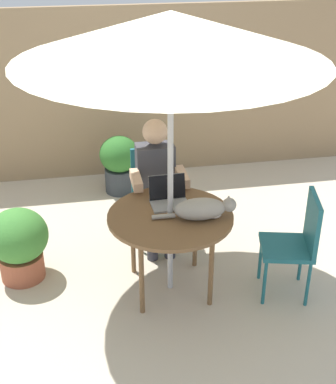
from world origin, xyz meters
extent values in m
plane|color=beige|center=(0.00, 0.00, 0.00)|extent=(14.00, 14.00, 0.00)
cube|color=#937756|center=(0.00, 2.35, 0.97)|extent=(5.38, 0.08, 1.94)
cylinder|color=brown|center=(0.00, 0.00, 0.69)|extent=(0.99, 0.99, 0.03)
cylinder|color=brown|center=(0.27, 0.27, 0.34)|extent=(0.04, 0.04, 0.67)
cylinder|color=brown|center=(-0.27, 0.27, 0.34)|extent=(0.04, 0.04, 0.67)
cylinder|color=brown|center=(-0.27, -0.27, 0.34)|extent=(0.04, 0.04, 0.67)
cylinder|color=brown|center=(0.27, -0.27, 0.34)|extent=(0.04, 0.04, 0.67)
cylinder|color=#B7B7BC|center=(0.00, 0.00, 1.03)|extent=(0.04, 0.04, 2.06)
cone|color=beige|center=(0.00, 0.00, 2.08)|extent=(2.17, 2.17, 0.33)
sphere|color=#B7B7BC|center=(0.00, 0.00, 2.09)|extent=(0.06, 0.06, 0.06)
cube|color=#1E606B|center=(0.00, 0.74, 0.43)|extent=(0.40, 0.40, 0.04)
cube|color=#1E606B|center=(0.00, 0.92, 0.67)|extent=(0.40, 0.04, 0.44)
cylinder|color=#1E606B|center=(0.17, 0.91, 0.21)|extent=(0.03, 0.03, 0.41)
cylinder|color=#1E606B|center=(-0.17, 0.91, 0.21)|extent=(0.03, 0.03, 0.41)
cylinder|color=#1E606B|center=(-0.17, 0.57, 0.21)|extent=(0.03, 0.03, 0.41)
cylinder|color=#1E606B|center=(0.17, 0.57, 0.21)|extent=(0.03, 0.03, 0.41)
cube|color=#1E606B|center=(0.90, -0.22, 0.43)|extent=(0.48, 0.48, 0.04)
cube|color=#1E606B|center=(1.08, -0.26, 0.67)|extent=(0.13, 0.40, 0.44)
cylinder|color=#1E606B|center=(1.03, -0.42, 0.21)|extent=(0.03, 0.03, 0.41)
cylinder|color=#1E606B|center=(1.11, -0.09, 0.21)|extent=(0.03, 0.03, 0.41)
cylinder|color=#1E606B|center=(0.78, -0.01, 0.21)|extent=(0.03, 0.03, 0.41)
cylinder|color=#1E606B|center=(0.69, -0.34, 0.21)|extent=(0.03, 0.03, 0.41)
cube|color=#3F3F47|center=(0.00, 0.74, 0.72)|extent=(0.34, 0.20, 0.54)
sphere|color=#DBAD89|center=(0.00, 0.73, 1.12)|extent=(0.22, 0.22, 0.22)
cube|color=#383842|center=(-0.08, 0.59, 0.50)|extent=(0.12, 0.30, 0.12)
cylinder|color=#383842|center=(-0.08, 0.44, 0.23)|extent=(0.10, 0.10, 0.45)
cube|color=#383842|center=(0.08, 0.59, 0.50)|extent=(0.12, 0.30, 0.12)
cylinder|color=#383842|center=(0.08, 0.44, 0.23)|extent=(0.10, 0.10, 0.45)
cube|color=#DBAD89|center=(-0.20, 0.52, 0.77)|extent=(0.08, 0.32, 0.08)
cube|color=#DBAD89|center=(0.20, 0.52, 0.77)|extent=(0.08, 0.32, 0.08)
cube|color=gray|center=(0.03, 0.15, 0.71)|extent=(0.31, 0.23, 0.02)
cube|color=black|center=(0.02, 0.25, 0.82)|extent=(0.30, 0.07, 0.20)
cube|color=gray|center=(0.02, 0.26, 0.82)|extent=(0.30, 0.07, 0.20)
ellipsoid|color=gray|center=(0.21, -0.10, 0.79)|extent=(0.41, 0.21, 0.17)
sphere|color=gray|center=(0.44, -0.11, 0.81)|extent=(0.11, 0.11, 0.11)
ellipsoid|color=white|center=(0.32, -0.10, 0.75)|extent=(0.13, 0.13, 0.09)
cylinder|color=gray|center=(-0.06, -0.06, 0.73)|extent=(0.18, 0.04, 0.04)
cone|color=gray|center=(0.44, -0.14, 0.86)|extent=(0.04, 0.04, 0.03)
cone|color=gray|center=(0.44, -0.08, 0.86)|extent=(0.04, 0.04, 0.03)
cylinder|color=#33383D|center=(-0.23, 1.84, 0.14)|extent=(0.34, 0.34, 0.28)
ellipsoid|color=#2D6B28|center=(-0.23, 1.84, 0.45)|extent=(0.43, 0.43, 0.40)
cylinder|color=#9E5138|center=(-1.22, 0.38, 0.11)|extent=(0.37, 0.37, 0.22)
ellipsoid|color=#3D7F33|center=(-1.22, 0.38, 0.42)|extent=(0.50, 0.50, 0.46)
camera|label=1|loc=(-0.67, -3.55, 2.79)|focal=49.82mm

